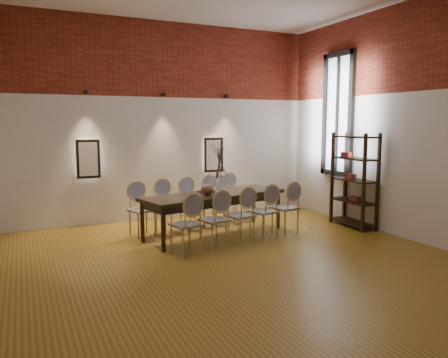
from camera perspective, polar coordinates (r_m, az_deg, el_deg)
name	(u,v)px	position (r m, az deg, el deg)	size (l,w,h in m)	color
floor	(227,271)	(6.05, 0.39, -11.87)	(7.00, 7.00, 0.02)	olive
wall_back	(152,122)	(9.05, -9.35, 7.35)	(7.00, 0.10, 4.00)	silver
wall_right	(422,122)	(7.92, 24.49, 6.81)	(0.10, 7.00, 4.00)	silver
brick_band_back	(152,58)	(9.07, -9.39, 15.27)	(7.00, 0.02, 1.50)	maroon
brick_band_right	(424,43)	(7.97, 24.64, 15.85)	(0.02, 7.00, 1.50)	maroon
niche_left	(88,159)	(8.72, -17.33, 2.52)	(0.36, 0.06, 0.66)	#FFEAC6
niche_right	(213,155)	(9.42, -1.45, 3.18)	(0.36, 0.06, 0.66)	#FFEAC6
spot_fixture_left	(86,92)	(8.68, -17.62, 10.75)	(0.08, 0.08, 0.10)	black
spot_fixture_mid	(163,94)	(9.00, -7.94, 10.88)	(0.08, 0.08, 0.10)	black
spot_fixture_right	(226,96)	(9.51, 0.29, 10.76)	(0.08, 0.08, 0.10)	black
window_glass	(338,115)	(9.29, 14.70, 8.13)	(0.02, 0.78, 2.38)	silver
window_frame	(337,115)	(9.28, 14.60, 8.14)	(0.08, 0.90, 2.50)	black
window_mullion	(337,115)	(9.28, 14.60, 8.14)	(0.06, 0.06, 2.40)	black
dining_table	(215,214)	(7.77, -1.25, -4.60)	(2.64, 0.85, 0.75)	#312313
chair_near_a	(186,224)	(6.60, -4.99, -5.94)	(0.44, 0.44, 0.94)	tan
chair_near_b	(214,220)	(6.89, -1.28, -5.34)	(0.44, 0.44, 0.94)	tan
chair_near_c	(240,215)	(7.21, 2.11, -4.77)	(0.44, 0.44, 0.94)	tan
chair_near_d	(264,211)	(7.55, 5.19, -4.24)	(0.44, 0.44, 0.94)	tan
chair_near_e	(285,208)	(7.92, 7.99, -3.75)	(0.44, 0.44, 0.94)	tan
chair_far_a	(142,210)	(7.79, -10.65, -3.98)	(0.44, 0.44, 0.94)	tan
chair_far_b	(168,206)	(8.04, -7.29, -3.56)	(0.44, 0.44, 0.94)	tan
chair_far_c	(192,203)	(8.32, -4.15, -3.16)	(0.44, 0.44, 0.94)	tan
chair_far_d	(215,200)	(8.62, -1.23, -2.77)	(0.44, 0.44, 0.94)	tan
chair_far_e	(235,197)	(8.94, 1.50, -2.41)	(0.44, 0.44, 0.94)	tan
vase	(220,184)	(7.75, -0.59, -0.69)	(0.14, 0.14, 0.30)	silver
dried_branches	(219,159)	(7.70, -0.60, 2.63)	(0.50, 0.50, 0.70)	#47352C
bowl	(208,189)	(7.54, -2.15, -1.38)	(0.24, 0.24, 0.18)	brown
book	(207,191)	(7.82, -2.26, -1.62)	(0.26, 0.18, 0.03)	#811A64
shelving_rack	(354,180)	(8.68, 16.62, -0.14)	(0.38, 1.00, 1.80)	black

